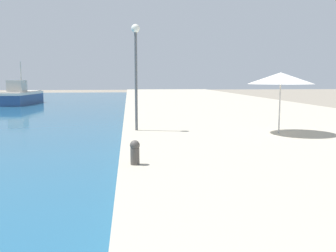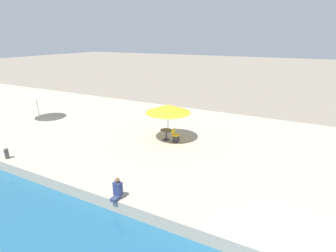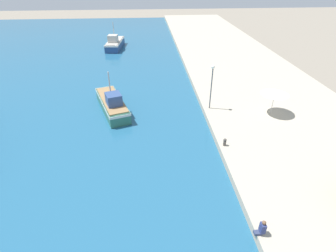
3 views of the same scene
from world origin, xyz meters
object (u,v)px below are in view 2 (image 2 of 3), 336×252
(cafe_umbrella_white, at_px, (35,94))
(cafe_table, at_px, (166,133))
(person_at_quay, at_px, (117,190))
(cafe_chair_left, at_px, (176,137))
(mooring_bollard, at_px, (6,153))
(cafe_umbrella_pink, at_px, (168,108))

(cafe_umbrella_white, height_order, cafe_table, cafe_umbrella_white)
(cafe_table, relative_size, person_at_quay, 0.80)
(cafe_table, xyz_separation_m, cafe_chair_left, (-0.00, -0.72, -0.21))
(cafe_chair_left, bearing_deg, cafe_umbrella_white, -85.83)
(cafe_table, height_order, mooring_bollard, cafe_table)
(mooring_bollard, bearing_deg, cafe_umbrella_pink, -44.92)
(cafe_umbrella_pink, bearing_deg, cafe_umbrella_white, 94.65)
(cafe_umbrella_pink, bearing_deg, person_at_quay, -170.09)
(cafe_chair_left, height_order, mooring_bollard, cafe_chair_left)
(cafe_chair_left, relative_size, mooring_bollard, 1.39)
(cafe_table, bearing_deg, cafe_umbrella_pink, -32.21)
(cafe_chair_left, bearing_deg, cafe_table, -90.00)
(cafe_chair_left, distance_m, mooring_bollard, 10.33)
(cafe_umbrella_pink, distance_m, cafe_table, 1.72)
(cafe_umbrella_white, xyz_separation_m, cafe_table, (0.86, -12.03, -1.74))
(mooring_bollard, bearing_deg, person_at_quay, -91.47)
(cafe_table, xyz_separation_m, mooring_bollard, (-6.92, 6.95, -0.18))
(cafe_table, height_order, person_at_quay, person_at_quay)
(cafe_table, bearing_deg, person_at_quay, -169.32)
(cafe_umbrella_white, xyz_separation_m, mooring_bollard, (-6.06, -5.08, -1.92))
(cafe_umbrella_white, distance_m, cafe_chair_left, 12.93)
(cafe_table, bearing_deg, cafe_chair_left, -90.31)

